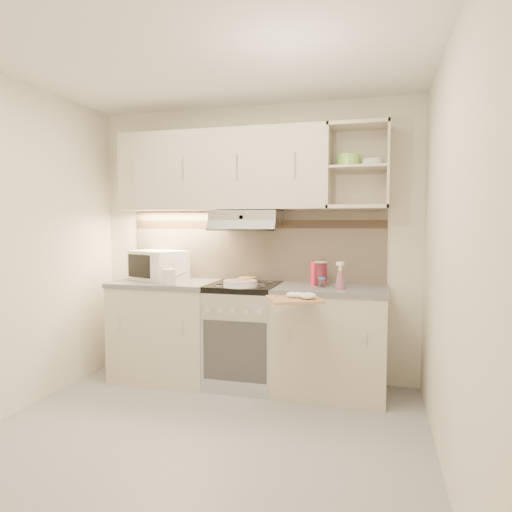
# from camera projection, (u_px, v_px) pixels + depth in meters

# --- Properties ---
(ground) EXTENTS (3.00, 3.00, 0.00)m
(ground) POSITION_uv_depth(u_px,v_px,m) (197.00, 442.00, 2.98)
(ground) COLOR #9A9A9D
(ground) RESTS_ON ground
(room_shell) EXTENTS (3.04, 2.84, 2.52)m
(room_shell) POSITION_uv_depth(u_px,v_px,m) (215.00, 195.00, 3.22)
(room_shell) COLOR silver
(room_shell) RESTS_ON ground
(base_cabinet_left) EXTENTS (0.90, 0.60, 0.86)m
(base_cabinet_left) POSITION_uv_depth(u_px,v_px,m) (167.00, 332.00, 4.20)
(base_cabinet_left) COLOR beige
(base_cabinet_left) RESTS_ON ground
(worktop_left) EXTENTS (0.92, 0.62, 0.04)m
(worktop_left) POSITION_uv_depth(u_px,v_px,m) (166.00, 283.00, 4.17)
(worktop_left) COLOR slate
(worktop_left) RESTS_ON base_cabinet_left
(base_cabinet_right) EXTENTS (0.90, 0.60, 0.86)m
(base_cabinet_right) POSITION_uv_depth(u_px,v_px,m) (330.00, 343.00, 3.82)
(base_cabinet_right) COLOR beige
(base_cabinet_right) RESTS_ON ground
(worktop_right) EXTENTS (0.92, 0.62, 0.04)m
(worktop_right) POSITION_uv_depth(u_px,v_px,m) (331.00, 289.00, 3.79)
(worktop_right) COLOR slate
(worktop_right) RESTS_ON base_cabinet_right
(electric_range) EXTENTS (0.60, 0.60, 0.90)m
(electric_range) POSITION_uv_depth(u_px,v_px,m) (245.00, 335.00, 4.01)
(electric_range) COLOR #B7B7BC
(electric_range) RESTS_ON ground
(microwave) EXTENTS (0.59, 0.53, 0.27)m
(microwave) POSITION_uv_depth(u_px,v_px,m) (158.00, 265.00, 4.28)
(microwave) COLOR white
(microwave) RESTS_ON worktop_left
(watering_can) EXTENTS (0.24, 0.12, 0.21)m
(watering_can) POSITION_uv_depth(u_px,v_px,m) (170.00, 276.00, 3.92)
(watering_can) COLOR silver
(watering_can) RESTS_ON worktop_left
(plate_stack) EXTENTS (0.28, 0.28, 0.06)m
(plate_stack) POSITION_uv_depth(u_px,v_px,m) (240.00, 284.00, 3.80)
(plate_stack) COLOR silver
(plate_stack) RESTS_ON electric_range
(bread_loaf) EXTENTS (0.16, 0.16, 0.04)m
(bread_loaf) POSITION_uv_depth(u_px,v_px,m) (247.00, 279.00, 4.14)
(bread_loaf) COLOR #B86E43
(bread_loaf) RESTS_ON electric_range
(pink_pitcher) EXTENTS (0.11, 0.10, 0.21)m
(pink_pitcher) POSITION_uv_depth(u_px,v_px,m) (317.00, 273.00, 3.91)
(pink_pitcher) COLOR #FE1D47
(pink_pitcher) RESTS_ON worktop_right
(glass_jar) EXTENTS (0.11, 0.11, 0.21)m
(glass_jar) POSITION_uv_depth(u_px,v_px,m) (321.00, 273.00, 3.86)
(glass_jar) COLOR silver
(glass_jar) RESTS_ON worktop_right
(spice_jar) EXTENTS (0.06, 0.06, 0.08)m
(spice_jar) POSITION_uv_depth(u_px,v_px,m) (322.00, 282.00, 3.76)
(spice_jar) COLOR white
(spice_jar) RESTS_ON worktop_right
(spray_bottle) EXTENTS (0.09, 0.09, 0.24)m
(spray_bottle) POSITION_uv_depth(u_px,v_px,m) (340.00, 278.00, 3.66)
(spray_bottle) COLOR pink
(spray_bottle) RESTS_ON worktop_right
(cutting_board) EXTENTS (0.47, 0.46, 0.02)m
(cutting_board) POSITION_uv_depth(u_px,v_px,m) (295.00, 299.00, 3.34)
(cutting_board) COLOR tan
(cutting_board) RESTS_ON base_cabinet_right
(dish_towel) EXTENTS (0.29, 0.27, 0.06)m
(dish_towel) POSITION_uv_depth(u_px,v_px,m) (300.00, 294.00, 3.32)
(dish_towel) COLOR silver
(dish_towel) RESTS_ON cutting_board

